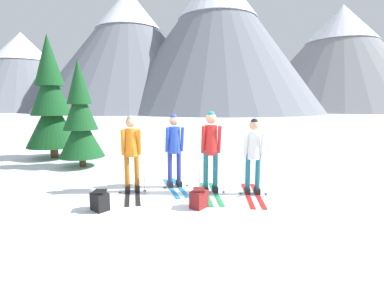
# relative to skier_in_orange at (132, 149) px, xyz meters

# --- Properties ---
(ground_plane) EXTENTS (400.00, 400.00, 0.00)m
(ground_plane) POSITION_rel_skier_in_orange_xyz_m (1.21, 0.06, -0.99)
(ground_plane) COLOR white
(skier_in_orange) EXTENTS (0.67, 1.81, 1.76)m
(skier_in_orange) POSITION_rel_skier_in_orange_xyz_m (0.00, 0.00, 0.00)
(skier_in_orange) COLOR black
(skier_in_orange) RESTS_ON ground
(skier_in_blue) EXTENTS (0.73, 1.65, 1.77)m
(skier_in_blue) POSITION_rel_skier_in_orange_xyz_m (0.95, 0.39, 0.01)
(skier_in_blue) COLOR #1E84D1
(skier_in_blue) RESTS_ON ground
(skier_in_red) EXTENTS (0.61, 1.71, 1.86)m
(skier_in_red) POSITION_rel_skier_in_orange_xyz_m (1.80, -0.08, 0.05)
(skier_in_red) COLOR green
(skier_in_red) RESTS_ON ground
(skier_in_white) EXTENTS (0.61, 1.76, 1.70)m
(skier_in_white) POSITION_rel_skier_in_orange_xyz_m (2.73, -0.16, -0.04)
(skier_in_white) COLOR red
(skier_in_white) RESTS_ON ground
(pine_tree_near) EXTENTS (1.39, 1.39, 3.37)m
(pine_tree_near) POSITION_rel_skier_in_orange_xyz_m (-2.13, 2.63, 0.55)
(pine_tree_near) COLOR #51381E
(pine_tree_near) RESTS_ON ground
(pine_tree_mid) EXTENTS (1.85, 1.85, 4.46)m
(pine_tree_mid) POSITION_rel_skier_in_orange_xyz_m (-3.75, 4.14, 1.05)
(pine_tree_mid) COLOR #51381E
(pine_tree_mid) RESTS_ON ground
(backpack_on_snow_front) EXTENTS (0.38, 0.40, 0.38)m
(backpack_on_snow_front) POSITION_rel_skier_in_orange_xyz_m (1.51, -1.03, -0.80)
(backpack_on_snow_front) COLOR maroon
(backpack_on_snow_front) RESTS_ON ground
(backpack_on_snow_beside) EXTENTS (0.40, 0.39, 0.38)m
(backpack_on_snow_beside) POSITION_rel_skier_in_orange_xyz_m (-0.38, -1.16, -0.80)
(backpack_on_snow_beside) COLOR black
(backpack_on_snow_beside) RESTS_ON ground
(mountain_ridge_distant) EXTENTS (115.80, 55.73, 28.61)m
(mountain_ridge_distant) POSITION_rel_skier_in_orange_xyz_m (5.76, 60.10, 12.11)
(mountain_ridge_distant) COLOR slate
(mountain_ridge_distant) RESTS_ON ground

